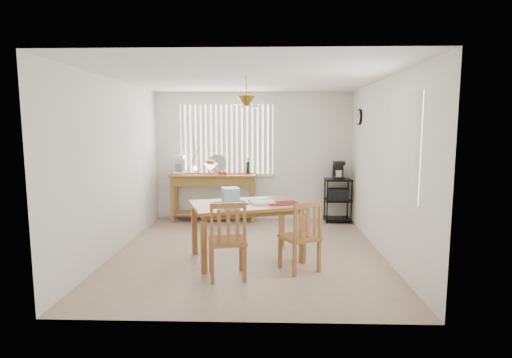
{
  "coord_description": "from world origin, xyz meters",
  "views": [
    {
      "loc": [
        0.29,
        -5.93,
        1.89
      ],
      "look_at": [
        0.1,
        0.55,
        1.05
      ],
      "focal_mm": 28.0,
      "sensor_mm": 36.0,
      "label": 1
    }
  ],
  "objects_px": {
    "sideboard": "(214,186)",
    "dining_table": "(247,210)",
    "chair_right": "(301,237)",
    "wire_cart": "(338,196)",
    "cart_items": "(338,171)",
    "chair_left": "(227,241)"
  },
  "relations": [
    {
      "from": "sideboard",
      "to": "cart_items",
      "type": "relative_size",
      "value": 4.77
    },
    {
      "from": "sideboard",
      "to": "chair_left",
      "type": "height_order",
      "value": "chair_left"
    },
    {
      "from": "dining_table",
      "to": "chair_right",
      "type": "distance_m",
      "value": 0.93
    },
    {
      "from": "dining_table",
      "to": "chair_right",
      "type": "relative_size",
      "value": 1.85
    },
    {
      "from": "sideboard",
      "to": "chair_right",
      "type": "relative_size",
      "value": 1.81
    },
    {
      "from": "chair_left",
      "to": "sideboard",
      "type": "bearing_deg",
      "value": 100.6
    },
    {
      "from": "cart_items",
      "to": "chair_right",
      "type": "xyz_separation_m",
      "value": [
        -0.97,
        -2.83,
        -0.57
      ]
    },
    {
      "from": "chair_right",
      "to": "chair_left",
      "type": "bearing_deg",
      "value": -162.51
    },
    {
      "from": "chair_right",
      "to": "dining_table",
      "type": "bearing_deg",
      "value": 146.43
    },
    {
      "from": "dining_table",
      "to": "chair_right",
      "type": "xyz_separation_m",
      "value": [
        0.74,
        -0.49,
        -0.26
      ]
    },
    {
      "from": "cart_items",
      "to": "wire_cart",
      "type": "bearing_deg",
      "value": -90.0
    },
    {
      "from": "cart_items",
      "to": "chair_right",
      "type": "bearing_deg",
      "value": -108.85
    },
    {
      "from": "sideboard",
      "to": "wire_cart",
      "type": "distance_m",
      "value": 2.5
    },
    {
      "from": "cart_items",
      "to": "dining_table",
      "type": "xyz_separation_m",
      "value": [
        -1.71,
        -2.34,
        -0.32
      ]
    },
    {
      "from": "wire_cart",
      "to": "chair_right",
      "type": "xyz_separation_m",
      "value": [
        -0.97,
        -2.82,
        -0.06
      ]
    },
    {
      "from": "chair_left",
      "to": "chair_right",
      "type": "relative_size",
      "value": 1.06
    },
    {
      "from": "cart_items",
      "to": "dining_table",
      "type": "bearing_deg",
      "value": -126.19
    },
    {
      "from": "dining_table",
      "to": "chair_left",
      "type": "xyz_separation_m",
      "value": [
        -0.2,
        -0.79,
        -0.23
      ]
    },
    {
      "from": "sideboard",
      "to": "dining_table",
      "type": "bearing_deg",
      "value": -71.39
    },
    {
      "from": "dining_table",
      "to": "chair_left",
      "type": "height_order",
      "value": "chair_left"
    },
    {
      "from": "chair_left",
      "to": "chair_right",
      "type": "height_order",
      "value": "chair_left"
    },
    {
      "from": "sideboard",
      "to": "wire_cart",
      "type": "height_order",
      "value": "sideboard"
    }
  ]
}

